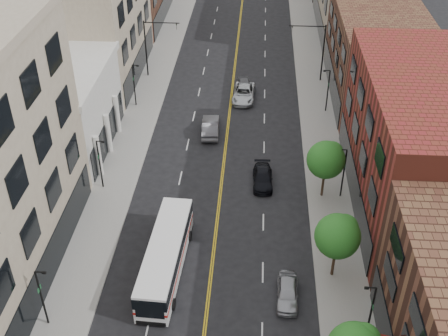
% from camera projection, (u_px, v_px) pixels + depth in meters
% --- Properties ---
extents(sidewalk_left, '(4.00, 110.00, 0.15)m').
position_uv_depth(sidewalk_left, '(136.00, 127.00, 61.45)').
color(sidewalk_left, gray).
rests_on(sidewalk_left, ground).
extents(sidewalk_right, '(4.00, 110.00, 0.15)m').
position_uv_depth(sidewalk_right, '(320.00, 134.00, 60.40)').
color(sidewalk_right, gray).
rests_on(sidewalk_right, ground).
extents(bldg_l_white, '(10.00, 14.00, 8.00)m').
position_uv_depth(bldg_l_white, '(56.00, 112.00, 56.30)').
color(bldg_l_white, silver).
rests_on(bldg_l_white, ground).
extents(bldg_l_far_a, '(10.00, 20.00, 18.00)m').
position_uv_depth(bldg_l_far_a, '(93.00, 6.00, 67.36)').
color(bldg_l_far_a, gray).
rests_on(bldg_l_far_a, ground).
extents(bldg_r_mid, '(10.00, 22.00, 12.00)m').
position_uv_depth(bldg_r_mid, '(420.00, 144.00, 47.64)').
color(bldg_r_mid, maroon).
rests_on(bldg_r_mid, ground).
extents(bldg_r_far_a, '(10.00, 20.00, 10.00)m').
position_uv_depth(bldg_r_far_a, '(378.00, 55.00, 65.40)').
color(bldg_r_far_a, '#532D21').
rests_on(bldg_r_far_a, ground).
extents(tree_r_2, '(3.40, 3.40, 5.59)m').
position_uv_depth(tree_r_2, '(339.00, 235.00, 40.98)').
color(tree_r_2, black).
rests_on(tree_r_2, sidewalk_right).
extents(tree_r_3, '(3.40, 3.40, 5.59)m').
position_uv_depth(tree_r_3, '(327.00, 159.00, 49.17)').
color(tree_r_3, black).
rests_on(tree_r_3, sidewalk_right).
extents(lamp_l_1, '(0.81, 0.55, 5.05)m').
position_uv_depth(lamp_l_1, '(42.00, 295.00, 37.75)').
color(lamp_l_1, black).
rests_on(lamp_l_1, sidewalk_left).
extents(lamp_l_2, '(0.81, 0.55, 5.05)m').
position_uv_depth(lamp_l_2, '(100.00, 162.00, 50.84)').
color(lamp_l_2, black).
rests_on(lamp_l_2, sidewalk_left).
extents(lamp_l_3, '(0.81, 0.55, 5.05)m').
position_uv_depth(lamp_l_3, '(134.00, 83.00, 63.94)').
color(lamp_l_3, black).
rests_on(lamp_l_3, sidewalk_left).
extents(lamp_r_1, '(0.81, 0.55, 5.05)m').
position_uv_depth(lamp_r_1, '(370.00, 311.00, 36.59)').
color(lamp_r_1, black).
rests_on(lamp_r_1, sidewalk_right).
extents(lamp_r_2, '(0.81, 0.55, 5.05)m').
position_uv_depth(lamp_r_2, '(343.00, 170.00, 49.69)').
color(lamp_r_2, black).
rests_on(lamp_r_2, sidewalk_right).
extents(lamp_r_3, '(0.81, 0.55, 5.05)m').
position_uv_depth(lamp_r_3, '(328.00, 88.00, 62.79)').
color(lamp_r_3, black).
rests_on(lamp_r_3, sidewalk_right).
extents(signal_mast_left, '(4.49, 0.18, 7.20)m').
position_uv_depth(signal_mast_left, '(151.00, 42.00, 69.49)').
color(signal_mast_left, black).
rests_on(signal_mast_left, sidewalk_left).
extents(signal_mast_right, '(4.49, 0.18, 7.20)m').
position_uv_depth(signal_mast_right, '(318.00, 46.00, 68.41)').
color(signal_mast_right, black).
rests_on(signal_mast_right, sidewalk_right).
extents(city_bus, '(3.09, 11.22, 2.86)m').
position_uv_depth(city_bus, '(166.00, 255.00, 42.76)').
color(city_bus, white).
rests_on(city_bus, ground).
extents(car_parked_far, '(1.76, 4.08, 1.37)m').
position_uv_depth(car_parked_far, '(288.00, 292.00, 40.98)').
color(car_parked_far, '#96979D').
rests_on(car_parked_far, ground).
extents(car_lane_behind, '(2.01, 5.08, 1.65)m').
position_uv_depth(car_lane_behind, '(210.00, 127.00, 60.14)').
color(car_lane_behind, '#4D4D52').
rests_on(car_lane_behind, ground).
extents(car_lane_a, '(1.96, 4.53, 1.30)m').
position_uv_depth(car_lane_a, '(263.00, 178.00, 52.73)').
color(car_lane_a, black).
rests_on(car_lane_a, ground).
extents(car_lane_b, '(2.82, 5.64, 1.53)m').
position_uv_depth(car_lane_b, '(244.00, 93.00, 66.61)').
color(car_lane_b, silver).
rests_on(car_lane_b, ground).
extents(car_lane_c, '(2.18, 4.42, 1.45)m').
position_uv_depth(car_lane_c, '(244.00, 86.00, 68.17)').
color(car_lane_c, '#54555A').
rests_on(car_lane_c, ground).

